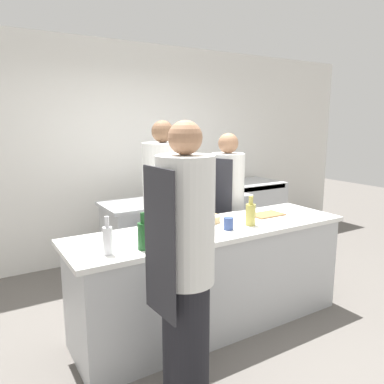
% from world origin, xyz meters
% --- Properties ---
extents(ground_plane, '(16.00, 16.00, 0.00)m').
position_xyz_m(ground_plane, '(0.00, 0.00, 0.00)').
color(ground_plane, '#605B56').
extents(wall_back, '(8.00, 0.06, 2.80)m').
position_xyz_m(wall_back, '(0.00, 2.13, 1.40)').
color(wall_back, silver).
rests_on(wall_back, ground_plane).
extents(prep_counter, '(2.52, 0.72, 0.91)m').
position_xyz_m(prep_counter, '(0.00, 0.00, 0.46)').
color(prep_counter, '#B7BABC').
rests_on(prep_counter, ground_plane).
extents(pass_counter, '(1.80, 0.64, 0.91)m').
position_xyz_m(pass_counter, '(0.34, 1.23, 0.46)').
color(pass_counter, '#B7BABC').
rests_on(pass_counter, ground_plane).
extents(oven_range, '(0.96, 0.72, 0.91)m').
position_xyz_m(oven_range, '(1.81, 1.72, 0.46)').
color(oven_range, '#B7BABC').
rests_on(oven_range, ground_plane).
extents(chef_at_prep_near, '(0.37, 0.36, 1.81)m').
position_xyz_m(chef_at_prep_near, '(-0.68, -0.69, 0.91)').
color(chef_at_prep_near, black).
rests_on(chef_at_prep_near, ground_plane).
extents(chef_at_stove, '(0.43, 0.41, 1.81)m').
position_xyz_m(chef_at_stove, '(-0.17, 0.60, 0.91)').
color(chef_at_stove, black).
rests_on(chef_at_stove, ground_plane).
extents(chef_at_pass_far, '(0.43, 0.42, 1.68)m').
position_xyz_m(chef_at_pass_far, '(0.65, 0.67, 0.84)').
color(chef_at_pass_far, black).
rests_on(chef_at_pass_far, ground_plane).
extents(bottle_olive_oil, '(0.08, 0.08, 0.27)m').
position_xyz_m(bottle_olive_oil, '(-0.74, -0.21, 1.01)').
color(bottle_olive_oil, '#19471E').
rests_on(bottle_olive_oil, prep_counter).
extents(bottle_vinegar, '(0.09, 0.09, 0.26)m').
position_xyz_m(bottle_vinegar, '(0.31, -0.12, 1.01)').
color(bottle_vinegar, '#B2A84C').
rests_on(bottle_vinegar, prep_counter).
extents(bottle_wine, '(0.07, 0.07, 0.27)m').
position_xyz_m(bottle_wine, '(-0.99, -0.18, 1.01)').
color(bottle_wine, silver).
rests_on(bottle_wine, prep_counter).
extents(bottle_cooking_oil, '(0.08, 0.08, 0.22)m').
position_xyz_m(bottle_cooking_oil, '(-0.43, -0.24, 0.99)').
color(bottle_cooking_oil, '#5B2319').
rests_on(bottle_cooking_oil, prep_counter).
extents(bowl_mixing_large, '(0.24, 0.24, 0.06)m').
position_xyz_m(bowl_mixing_large, '(0.05, 0.17, 0.94)').
color(bowl_mixing_large, tan).
rests_on(bowl_mixing_large, prep_counter).
extents(bowl_prep_small, '(0.20, 0.20, 0.05)m').
position_xyz_m(bowl_prep_small, '(-0.25, -0.13, 0.93)').
color(bowl_prep_small, '#B7BABC').
rests_on(bowl_prep_small, prep_counter).
extents(cup, '(0.08, 0.08, 0.10)m').
position_xyz_m(cup, '(0.07, -0.13, 0.96)').
color(cup, '#33477F').
rests_on(cup, prep_counter).
extents(cutting_board, '(0.32, 0.20, 0.01)m').
position_xyz_m(cutting_board, '(0.68, 0.07, 0.91)').
color(cutting_board, olive).
rests_on(cutting_board, prep_counter).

